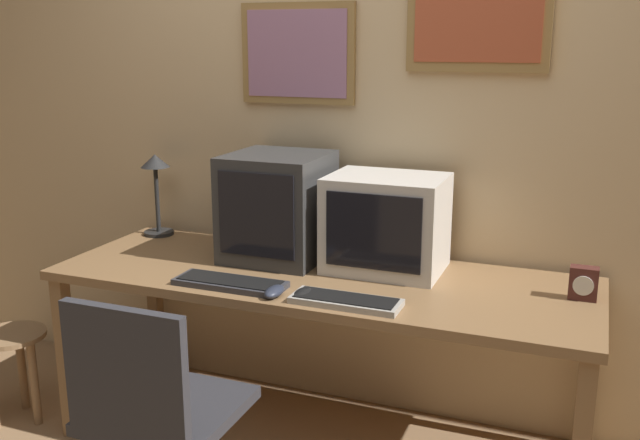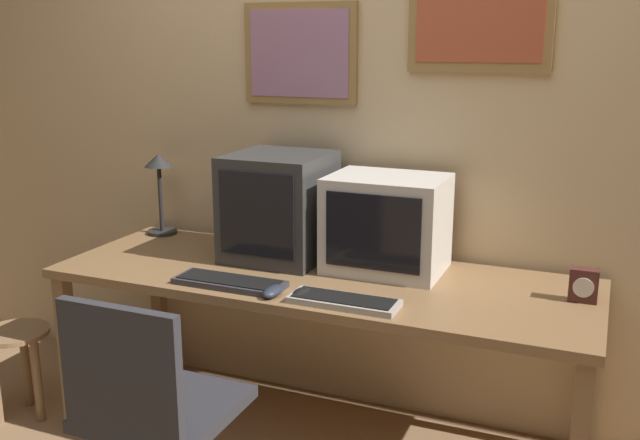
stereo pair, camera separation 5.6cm
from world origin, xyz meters
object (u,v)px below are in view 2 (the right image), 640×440
object	(u,v)px
keyboard_side	(344,301)
office_chair	(156,439)
mouse_far_corner	(273,291)
side_stool	(17,353)
desk_lamp	(159,179)
keyboard_main	(230,282)
monitor_left	(279,206)
monitor_right	(387,224)
desk_clock	(584,285)
mouse_near_keyboard	(302,293)

from	to	relation	value
keyboard_side	office_chair	distance (m)	0.75
mouse_far_corner	side_stool	xyz separation A→B (m)	(-1.23, -0.02, -0.45)
mouse_far_corner	desk_lamp	distance (m)	1.04
keyboard_main	side_stool	size ratio (longest dim) A/B	1.04
desk_lamp	side_stool	distance (m)	0.97
monitor_left	keyboard_side	xyz separation A→B (m)	(0.44, -0.41, -0.20)
monitor_right	keyboard_main	distance (m)	0.65
side_stool	monitor_left	bearing A→B (deg)	23.15
monitor_left	office_chair	size ratio (longest dim) A/B	0.49
monitor_right	keyboard_main	world-z (taller)	monitor_right
keyboard_main	desk_clock	world-z (taller)	desk_clock
monitor_left	office_chair	world-z (taller)	monitor_left
monitor_left	office_chair	distance (m)	1.07
monitor_right	mouse_near_keyboard	size ratio (longest dim) A/B	4.17
desk_clock	office_chair	world-z (taller)	office_chair
desk_clock	side_stool	distance (m)	2.33
monitor_left	desk_lamp	xyz separation A→B (m)	(-0.67, 0.12, 0.04)
side_stool	mouse_far_corner	bearing A→B (deg)	0.76
desk_clock	office_chair	size ratio (longest dim) A/B	0.13
monitor_left	keyboard_main	world-z (taller)	monitor_left
keyboard_main	mouse_near_keyboard	distance (m)	0.30
monitor_left	office_chair	bearing A→B (deg)	-89.28
monitor_right	desk_lamp	size ratio (longest dim) A/B	1.18
monitor_left	keyboard_side	distance (m)	0.64
mouse_far_corner	desk_clock	bearing A→B (deg)	19.94
monitor_left	mouse_far_corner	bearing A→B (deg)	-67.01
keyboard_main	desk_clock	size ratio (longest dim) A/B	3.55
monitor_left	mouse_near_keyboard	distance (m)	0.54
monitor_right	keyboard_side	xyz separation A→B (m)	(-0.02, -0.42, -0.17)
desk_lamp	keyboard_main	bearing A→B (deg)	-38.15
desk_clock	desk_lamp	distance (m)	1.88
mouse_near_keyboard	mouse_far_corner	distance (m)	0.10
monitor_left	mouse_far_corner	xyz separation A→B (m)	(0.18, -0.43, -0.20)
keyboard_main	mouse_near_keyboard	world-z (taller)	mouse_near_keyboard
keyboard_side	desk_clock	world-z (taller)	desk_clock
keyboard_side	mouse_far_corner	size ratio (longest dim) A/B	3.27
mouse_near_keyboard	desk_lamp	size ratio (longest dim) A/B	0.28
keyboard_main	keyboard_side	bearing A→B (deg)	-2.52
mouse_far_corner	desk_clock	world-z (taller)	desk_clock
side_stool	office_chair	bearing A→B (deg)	-24.02
monitor_left	side_stool	bearing A→B (deg)	-156.85
monitor_left	desk_clock	xyz separation A→B (m)	(1.20, -0.06, -0.16)
mouse_far_corner	side_stool	size ratio (longest dim) A/B	0.29
office_chair	keyboard_side	bearing A→B (deg)	49.56
keyboard_side	desk_lamp	bearing A→B (deg)	154.38
mouse_far_corner	desk_lamp	xyz separation A→B (m)	(-0.85, 0.55, 0.24)
keyboard_main	desk_clock	distance (m)	1.26
office_chair	mouse_near_keyboard	bearing A→B (deg)	61.98
mouse_far_corner	monitor_right	bearing A→B (deg)	57.92
keyboard_main	keyboard_side	xyz separation A→B (m)	(0.46, -0.02, 0.00)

